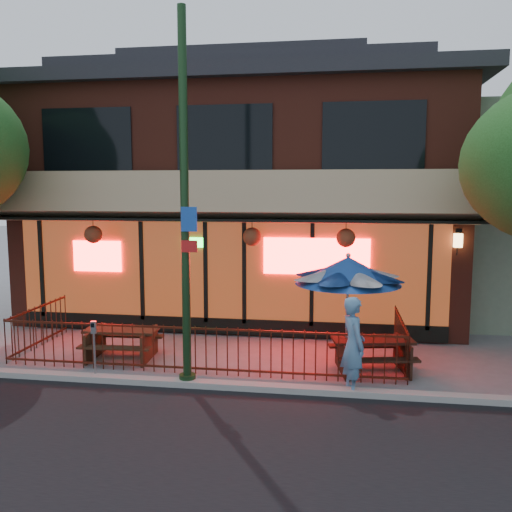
{
  "coord_description": "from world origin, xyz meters",
  "views": [
    {
      "loc": [
        2.83,
        -10.15,
        3.76
      ],
      "look_at": [
        0.97,
        2.0,
        2.22
      ],
      "focal_mm": 38.0,
      "sensor_mm": 36.0,
      "label": 1
    }
  ],
  "objects_px": {
    "picnic_table_left": "(122,339)",
    "picnic_table_right": "(372,350)",
    "street_light": "(185,221)",
    "patio_umbrella": "(348,271)",
    "parking_meter_near": "(94,340)",
    "pedestrian": "(353,345)"
  },
  "relations": [
    {
      "from": "picnic_table_left",
      "to": "picnic_table_right",
      "type": "relative_size",
      "value": 0.9
    },
    {
      "from": "street_light",
      "to": "picnic_table_right",
      "type": "height_order",
      "value": "street_light"
    },
    {
      "from": "street_light",
      "to": "picnic_table_left",
      "type": "xyz_separation_m",
      "value": [
        -1.88,
        1.34,
        -2.7
      ]
    },
    {
      "from": "picnic_table_right",
      "to": "patio_umbrella",
      "type": "distance_m",
      "value": 1.72
    },
    {
      "from": "patio_umbrella",
      "to": "parking_meter_near",
      "type": "relative_size",
      "value": 2.09
    },
    {
      "from": "pedestrian",
      "to": "picnic_table_left",
      "type": "bearing_deg",
      "value": 53.79
    },
    {
      "from": "picnic_table_left",
      "to": "pedestrian",
      "type": "height_order",
      "value": "pedestrian"
    },
    {
      "from": "picnic_table_right",
      "to": "patio_umbrella",
      "type": "xyz_separation_m",
      "value": [
        -0.53,
        0.0,
        1.64
      ]
    },
    {
      "from": "picnic_table_left",
      "to": "parking_meter_near",
      "type": "height_order",
      "value": "parking_meter_near"
    },
    {
      "from": "patio_umbrella",
      "to": "pedestrian",
      "type": "bearing_deg",
      "value": -85.45
    },
    {
      "from": "street_light",
      "to": "patio_umbrella",
      "type": "distance_m",
      "value": 3.47
    },
    {
      "from": "patio_umbrella",
      "to": "pedestrian",
      "type": "height_order",
      "value": "patio_umbrella"
    },
    {
      "from": "picnic_table_left",
      "to": "pedestrian",
      "type": "xyz_separation_m",
      "value": [
        5.01,
        -1.29,
        0.46
      ]
    },
    {
      "from": "street_light",
      "to": "patio_umbrella",
      "type": "xyz_separation_m",
      "value": [
        3.03,
        1.31,
        -1.05
      ]
    },
    {
      "from": "parking_meter_near",
      "to": "picnic_table_right",
      "type": "bearing_deg",
      "value": 13.44
    },
    {
      "from": "pedestrian",
      "to": "parking_meter_near",
      "type": "xyz_separation_m",
      "value": [
        -5.02,
        -0.05,
        -0.11
      ]
    },
    {
      "from": "picnic_table_right",
      "to": "parking_meter_near",
      "type": "bearing_deg",
      "value": -166.56
    },
    {
      "from": "picnic_table_right",
      "to": "picnic_table_left",
      "type": "bearing_deg",
      "value": 179.64
    },
    {
      "from": "picnic_table_left",
      "to": "picnic_table_right",
      "type": "xyz_separation_m",
      "value": [
        5.44,
        -0.03,
        0.01
      ]
    },
    {
      "from": "street_light",
      "to": "picnic_table_left",
      "type": "bearing_deg",
      "value": 144.5
    },
    {
      "from": "patio_umbrella",
      "to": "picnic_table_left",
      "type": "bearing_deg",
      "value": 179.64
    },
    {
      "from": "pedestrian",
      "to": "patio_umbrella",
      "type": "bearing_deg",
      "value": -17.26
    }
  ]
}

